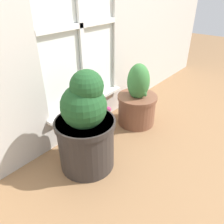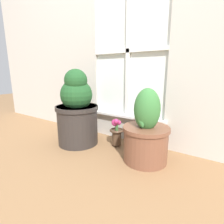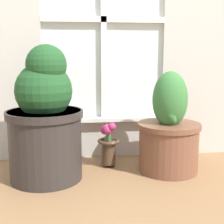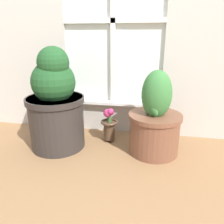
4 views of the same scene
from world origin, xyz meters
TOP-DOWN VIEW (x-y plane):
  - ground_plane at (0.00, 0.00)m, footprint 10.00×10.00m
  - potted_plant_left at (-0.34, 0.17)m, footprint 0.40×0.40m
  - potted_plant_right at (0.34, 0.22)m, footprint 0.35×0.35m
  - flower_vase at (0.01, 0.32)m, footprint 0.13×0.13m

SIDE VIEW (x-z plane):
  - ground_plane at x=0.00m, z-range 0.00..0.00m
  - flower_vase at x=0.01m, z-range 0.01..0.28m
  - potted_plant_right at x=0.34m, z-range -0.06..0.50m
  - potted_plant_left at x=-0.34m, z-range -0.04..0.67m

